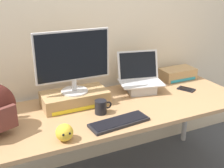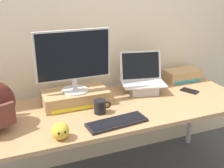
{
  "view_description": "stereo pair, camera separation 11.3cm",
  "coord_description": "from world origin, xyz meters",
  "px_view_note": "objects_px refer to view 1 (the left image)",
  "views": [
    {
      "loc": [
        -0.82,
        -1.74,
        1.66
      ],
      "look_at": [
        0.0,
        0.0,
        0.91
      ],
      "focal_mm": 46.02,
      "sensor_mm": 36.0,
      "label": 1
    },
    {
      "loc": [
        -0.71,
        -1.79,
        1.66
      ],
      "look_at": [
        0.0,
        0.0,
        0.91
      ],
      "focal_mm": 46.02,
      "sensor_mm": 36.0,
      "label": 2
    }
  ],
  "objects_px": {
    "cell_phone": "(186,89)",
    "toner_box_cyan": "(177,74)",
    "desktop_monitor": "(73,60)",
    "toner_box_yellow": "(75,98)",
    "external_keyboard": "(119,122)",
    "coffee_mug": "(101,107)",
    "open_laptop": "(140,83)",
    "plush_toy": "(64,132)"
  },
  "relations": [
    {
      "from": "open_laptop",
      "to": "plush_toy",
      "type": "bearing_deg",
      "value": -137.13
    },
    {
      "from": "desktop_monitor",
      "to": "toner_box_cyan",
      "type": "xyz_separation_m",
      "value": [
        1.04,
        0.14,
        -0.3
      ]
    },
    {
      "from": "cell_phone",
      "to": "plush_toy",
      "type": "distance_m",
      "value": 1.21
    },
    {
      "from": "desktop_monitor",
      "to": "external_keyboard",
      "type": "distance_m",
      "value": 0.55
    },
    {
      "from": "external_keyboard",
      "to": "toner_box_cyan",
      "type": "bearing_deg",
      "value": 26.28
    },
    {
      "from": "external_keyboard",
      "to": "toner_box_cyan",
      "type": "height_order",
      "value": "toner_box_cyan"
    },
    {
      "from": "toner_box_yellow",
      "to": "open_laptop",
      "type": "relative_size",
      "value": 1.24
    },
    {
      "from": "desktop_monitor",
      "to": "plush_toy",
      "type": "bearing_deg",
      "value": -114.68
    },
    {
      "from": "toner_box_yellow",
      "to": "toner_box_cyan",
      "type": "relative_size",
      "value": 1.52
    },
    {
      "from": "toner_box_yellow",
      "to": "open_laptop",
      "type": "height_order",
      "value": "open_laptop"
    },
    {
      "from": "open_laptop",
      "to": "cell_phone",
      "type": "xyz_separation_m",
      "value": [
        0.37,
        -0.14,
        -0.06
      ]
    },
    {
      "from": "desktop_monitor",
      "to": "external_keyboard",
      "type": "relative_size",
      "value": 1.31
    },
    {
      "from": "cell_phone",
      "to": "desktop_monitor",
      "type": "bearing_deg",
      "value": 144.52
    },
    {
      "from": "open_laptop",
      "to": "external_keyboard",
      "type": "xyz_separation_m",
      "value": [
        -0.41,
        -0.43,
        -0.06
      ]
    },
    {
      "from": "toner_box_yellow",
      "to": "desktop_monitor",
      "type": "xyz_separation_m",
      "value": [
        -0.0,
        -0.0,
        0.3
      ]
    },
    {
      "from": "coffee_mug",
      "to": "cell_phone",
      "type": "bearing_deg",
      "value": 6.69
    },
    {
      "from": "cell_phone",
      "to": "open_laptop",
      "type": "bearing_deg",
      "value": 130.58
    },
    {
      "from": "desktop_monitor",
      "to": "cell_phone",
      "type": "distance_m",
      "value": 1.02
    },
    {
      "from": "coffee_mug",
      "to": "cell_phone",
      "type": "relative_size",
      "value": 0.79
    },
    {
      "from": "desktop_monitor",
      "to": "coffee_mug",
      "type": "xyz_separation_m",
      "value": [
        0.12,
        -0.21,
        -0.3
      ]
    },
    {
      "from": "plush_toy",
      "to": "toner_box_cyan",
      "type": "height_order",
      "value": "plush_toy"
    },
    {
      "from": "toner_box_yellow",
      "to": "external_keyboard",
      "type": "bearing_deg",
      "value": -66.79
    },
    {
      "from": "toner_box_yellow",
      "to": "cell_phone",
      "type": "bearing_deg",
      "value": -6.94
    },
    {
      "from": "coffee_mug",
      "to": "toner_box_yellow",
      "type": "bearing_deg",
      "value": 119.95
    },
    {
      "from": "external_keyboard",
      "to": "coffee_mug",
      "type": "relative_size",
      "value": 3.29
    },
    {
      "from": "external_keyboard",
      "to": "toner_box_cyan",
      "type": "distance_m",
      "value": 1.03
    },
    {
      "from": "external_keyboard",
      "to": "toner_box_cyan",
      "type": "relative_size",
      "value": 1.3
    },
    {
      "from": "open_laptop",
      "to": "coffee_mug",
      "type": "bearing_deg",
      "value": -140.36
    },
    {
      "from": "coffee_mug",
      "to": "toner_box_cyan",
      "type": "relative_size",
      "value": 0.4
    },
    {
      "from": "open_laptop",
      "to": "cell_phone",
      "type": "relative_size",
      "value": 2.44
    },
    {
      "from": "open_laptop",
      "to": "cell_phone",
      "type": "distance_m",
      "value": 0.4
    },
    {
      "from": "toner_box_yellow",
      "to": "cell_phone",
      "type": "height_order",
      "value": "toner_box_yellow"
    },
    {
      "from": "open_laptop",
      "to": "external_keyboard",
      "type": "height_order",
      "value": "open_laptop"
    },
    {
      "from": "toner_box_yellow",
      "to": "toner_box_cyan",
      "type": "height_order",
      "value": "toner_box_yellow"
    },
    {
      "from": "plush_toy",
      "to": "toner_box_cyan",
      "type": "distance_m",
      "value": 1.38
    },
    {
      "from": "open_laptop",
      "to": "external_keyboard",
      "type": "relative_size",
      "value": 0.94
    },
    {
      "from": "toner_box_yellow",
      "to": "desktop_monitor",
      "type": "height_order",
      "value": "desktop_monitor"
    },
    {
      "from": "toner_box_yellow",
      "to": "desktop_monitor",
      "type": "relative_size",
      "value": 0.89
    },
    {
      "from": "cell_phone",
      "to": "toner_box_yellow",
      "type": "bearing_deg",
      "value": 144.45
    },
    {
      "from": "open_laptop",
      "to": "cell_phone",
      "type": "height_order",
      "value": "open_laptop"
    },
    {
      "from": "cell_phone",
      "to": "toner_box_cyan",
      "type": "distance_m",
      "value": 0.27
    },
    {
      "from": "cell_phone",
      "to": "external_keyboard",
      "type": "bearing_deg",
      "value": 171.49
    }
  ]
}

